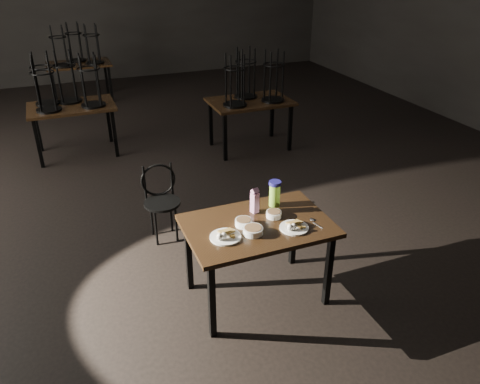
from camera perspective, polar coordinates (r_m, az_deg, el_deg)
name	(u,v)px	position (r m, az deg, el deg)	size (l,w,h in m)	color
main_table	(258,232)	(3.91, 2.17, -4.87)	(1.20, 0.80, 0.75)	black
plate_left	(225,236)	(3.68, -1.81, -5.33)	(0.25, 0.25, 0.08)	white
plate_right	(294,226)	(3.81, 6.62, -4.19)	(0.24, 0.24, 0.08)	white
bowl_near	(244,222)	(3.83, 0.45, -3.71)	(0.14, 0.14, 0.06)	white
bowl_far	(274,214)	(3.96, 4.15, -2.69)	(0.13, 0.13, 0.05)	white
bowl_big	(253,230)	(3.72, 1.59, -4.71)	(0.16, 0.16, 0.06)	white
juice_carton	(255,201)	(3.98, 1.81, -1.12)	(0.07, 0.07, 0.23)	#891863
water_bottle	(275,193)	(4.08, 4.25, -0.15)	(0.13, 0.13, 0.24)	#A2E944
spoon	(313,220)	(3.95, 8.88, -3.44)	(0.05, 0.18, 0.01)	silver
bentwood_chair	(161,196)	(4.93, -9.63, -0.50)	(0.38, 0.38, 0.80)	black
bg_table_left	(68,102)	(7.23, -20.20, 10.25)	(1.20, 0.80, 1.48)	black
bg_table_right	(251,99)	(7.04, 1.30, 11.30)	(1.20, 0.80, 1.48)	black
bg_table_far	(78,62)	(9.95, -19.13, 14.78)	(1.20, 0.80, 1.48)	black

